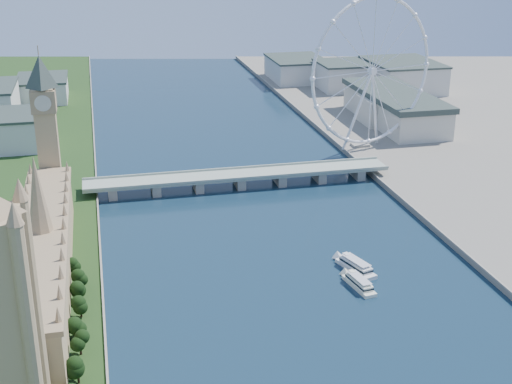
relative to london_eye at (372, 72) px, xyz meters
name	(u,v)px	position (x,y,z in m)	size (l,w,h in m)	color
tree_row	(75,380)	(-232.98, -281.08, -58.84)	(7.64, 215.64, 19.00)	black
parliament_range	(45,257)	(-247.98, -185.08, -49.04)	(24.00, 200.00, 70.00)	tan
big_ben	(45,114)	(-247.98, -77.08, -0.95)	(20.02, 20.02, 110.00)	tan
westminster_bridge	(239,178)	(-119.98, -55.08, -60.89)	(220.00, 22.00, 9.50)	gray
london_eye	(372,72)	(0.00, 0.00, 0.00)	(113.60, 39.12, 124.30)	silver
county_hall	(393,125)	(55.02, 74.92, -67.52)	(54.00, 144.00, 35.00)	beige
city_skyline	(226,86)	(-80.75, 205.00, -50.56)	(505.00, 280.00, 32.00)	beige
tour_boat_near	(359,287)	(-89.99, -218.98, -67.52)	(7.19, 28.23, 6.22)	silver
tour_boat_far	(356,270)	(-84.78, -200.18, -67.52)	(7.91, 30.90, 6.84)	silver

